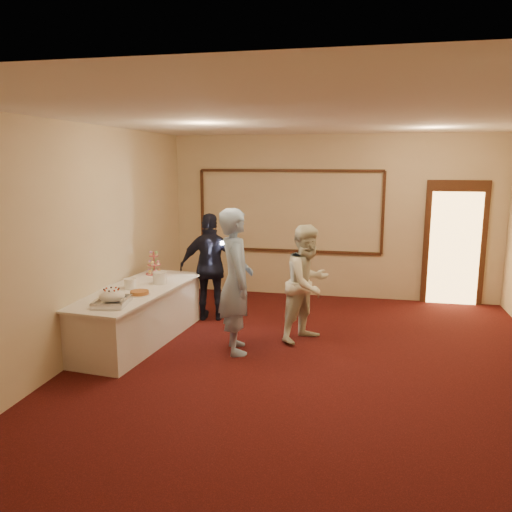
{
  "coord_description": "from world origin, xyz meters",
  "views": [
    {
      "loc": [
        0.49,
        -5.76,
        2.52
      ],
      "look_at": [
        -0.98,
        1.28,
        1.15
      ],
      "focal_mm": 35.0,
      "sensor_mm": 36.0,
      "label": 1
    }
  ],
  "objects_px": {
    "pavlova_tray": "(112,298)",
    "plate_stack_a": "(130,284)",
    "cupcake_stand": "(154,265)",
    "man": "(236,281)",
    "plate_stack_b": "(160,278)",
    "buffet_table": "(138,315)",
    "tart": "(140,293)",
    "guest": "(211,267)",
    "woman": "(308,283)"
  },
  "relations": [
    {
      "from": "pavlova_tray",
      "to": "woman",
      "type": "relative_size",
      "value": 0.34
    },
    {
      "from": "woman",
      "to": "buffet_table",
      "type": "bearing_deg",
      "value": 137.7
    },
    {
      "from": "plate_stack_a",
      "to": "guest",
      "type": "xyz_separation_m",
      "value": [
        0.81,
        1.22,
        0.02
      ]
    },
    {
      "from": "pavlova_tray",
      "to": "tart",
      "type": "height_order",
      "value": "pavlova_tray"
    },
    {
      "from": "cupcake_stand",
      "to": "plate_stack_b",
      "type": "height_order",
      "value": "cupcake_stand"
    },
    {
      "from": "cupcake_stand",
      "to": "woman",
      "type": "xyz_separation_m",
      "value": [
        2.46,
        -0.36,
        -0.08
      ]
    },
    {
      "from": "woman",
      "to": "guest",
      "type": "xyz_separation_m",
      "value": [
        -1.6,
        0.64,
        0.03
      ]
    },
    {
      "from": "man",
      "to": "woman",
      "type": "height_order",
      "value": "man"
    },
    {
      "from": "pavlova_tray",
      "to": "plate_stack_b",
      "type": "distance_m",
      "value": 1.14
    },
    {
      "from": "plate_stack_a",
      "to": "woman",
      "type": "xyz_separation_m",
      "value": [
        2.42,
        0.58,
        -0.01
      ]
    },
    {
      "from": "plate_stack_a",
      "to": "man",
      "type": "height_order",
      "value": "man"
    },
    {
      "from": "plate_stack_a",
      "to": "cupcake_stand",
      "type": "bearing_deg",
      "value": 92.35
    },
    {
      "from": "plate_stack_a",
      "to": "guest",
      "type": "bearing_deg",
      "value": 56.27
    },
    {
      "from": "tart",
      "to": "man",
      "type": "bearing_deg",
      "value": 10.94
    },
    {
      "from": "plate_stack_a",
      "to": "guest",
      "type": "height_order",
      "value": "guest"
    },
    {
      "from": "pavlova_tray",
      "to": "buffet_table",
      "type": "bearing_deg",
      "value": 93.24
    },
    {
      "from": "plate_stack_b",
      "to": "man",
      "type": "xyz_separation_m",
      "value": [
        1.24,
        -0.4,
        0.11
      ]
    },
    {
      "from": "tart",
      "to": "guest",
      "type": "distance_m",
      "value": 1.59
    },
    {
      "from": "pavlova_tray",
      "to": "plate_stack_a",
      "type": "height_order",
      "value": "pavlova_tray"
    },
    {
      "from": "plate_stack_a",
      "to": "plate_stack_b",
      "type": "xyz_separation_m",
      "value": [
        0.29,
        0.36,
        0.01
      ]
    },
    {
      "from": "buffet_table",
      "to": "cupcake_stand",
      "type": "height_order",
      "value": "cupcake_stand"
    },
    {
      "from": "plate_stack_b",
      "to": "guest",
      "type": "distance_m",
      "value": 1.0
    },
    {
      "from": "pavlova_tray",
      "to": "cupcake_stand",
      "type": "xyz_separation_m",
      "value": [
        -0.17,
        1.7,
        0.06
      ]
    },
    {
      "from": "man",
      "to": "guest",
      "type": "xyz_separation_m",
      "value": [
        -0.72,
        1.25,
        -0.1
      ]
    },
    {
      "from": "cupcake_stand",
      "to": "man",
      "type": "xyz_separation_m",
      "value": [
        1.57,
        -0.97,
        0.05
      ]
    },
    {
      "from": "plate_stack_b",
      "to": "guest",
      "type": "relative_size",
      "value": 0.12
    },
    {
      "from": "man",
      "to": "cupcake_stand",
      "type": "bearing_deg",
      "value": 36.42
    },
    {
      "from": "pavlova_tray",
      "to": "tart",
      "type": "xyz_separation_m",
      "value": [
        0.14,
        0.48,
        -0.06
      ]
    },
    {
      "from": "pavlova_tray",
      "to": "woman",
      "type": "bearing_deg",
      "value": 30.46
    },
    {
      "from": "pavlova_tray",
      "to": "woman",
      "type": "xyz_separation_m",
      "value": [
        2.29,
        1.35,
        -0.02
      ]
    },
    {
      "from": "cupcake_stand",
      "to": "man",
      "type": "relative_size",
      "value": 0.2
    },
    {
      "from": "man",
      "to": "plate_stack_a",
      "type": "bearing_deg",
      "value": 66.83
    },
    {
      "from": "buffet_table",
      "to": "plate_stack_a",
      "type": "relative_size",
      "value": 14.49
    },
    {
      "from": "buffet_table",
      "to": "pavlova_tray",
      "type": "relative_size",
      "value": 4.48
    },
    {
      "from": "buffet_table",
      "to": "plate_stack_a",
      "type": "xyz_separation_m",
      "value": [
        -0.08,
        -0.02,
        0.46
      ]
    },
    {
      "from": "pavlova_tray",
      "to": "man",
      "type": "bearing_deg",
      "value": 27.43
    },
    {
      "from": "woman",
      "to": "plate_stack_b",
      "type": "bearing_deg",
      "value": 129.97
    },
    {
      "from": "tart",
      "to": "guest",
      "type": "height_order",
      "value": "guest"
    },
    {
      "from": "plate_stack_b",
      "to": "man",
      "type": "bearing_deg",
      "value": -17.93
    },
    {
      "from": "buffet_table",
      "to": "tart",
      "type": "height_order",
      "value": "tart"
    },
    {
      "from": "plate_stack_a",
      "to": "man",
      "type": "relative_size",
      "value": 0.09
    },
    {
      "from": "cupcake_stand",
      "to": "guest",
      "type": "bearing_deg",
      "value": 18.29
    },
    {
      "from": "cupcake_stand",
      "to": "plate_stack_a",
      "type": "height_order",
      "value": "cupcake_stand"
    },
    {
      "from": "plate_stack_a",
      "to": "tart",
      "type": "bearing_deg",
      "value": -46.16
    },
    {
      "from": "guest",
      "to": "man",
      "type": "bearing_deg",
      "value": 110.4
    },
    {
      "from": "cupcake_stand",
      "to": "plate_stack_b",
      "type": "xyz_separation_m",
      "value": [
        0.33,
        -0.57,
        -0.05
      ]
    },
    {
      "from": "plate_stack_b",
      "to": "man",
      "type": "distance_m",
      "value": 1.31
    },
    {
      "from": "cupcake_stand",
      "to": "guest",
      "type": "relative_size",
      "value": 0.23
    },
    {
      "from": "man",
      "to": "woman",
      "type": "relative_size",
      "value": 1.16
    },
    {
      "from": "plate_stack_b",
      "to": "tart",
      "type": "bearing_deg",
      "value": -91.9
    }
  ]
}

